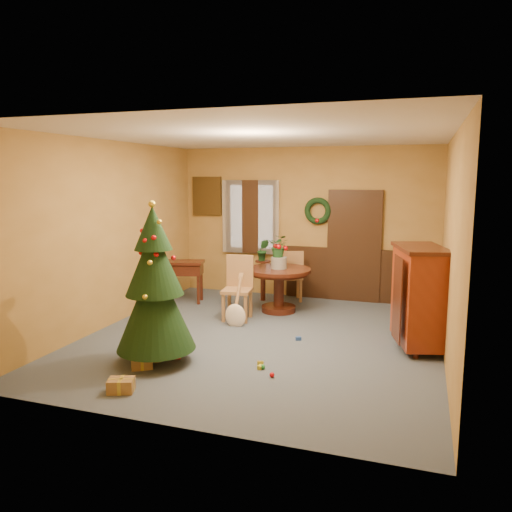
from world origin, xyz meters
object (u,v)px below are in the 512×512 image
at_px(chair_near, 238,285).
at_px(sideboard, 419,294).
at_px(christmas_tree, 155,287).
at_px(writing_desk, 180,271).
at_px(dining_table, 279,281).

distance_m(chair_near, sideboard, 2.91).
xyz_separation_m(chair_near, christmas_tree, (-0.29, -2.20, 0.41)).
xyz_separation_m(christmas_tree, writing_desk, (-1.14, 2.89, -0.38)).
bearing_deg(chair_near, christmas_tree, -97.45).
bearing_deg(writing_desk, dining_table, -2.05).
relative_size(dining_table, writing_desk, 1.16).
relative_size(dining_table, chair_near, 1.06).
relative_size(chair_near, writing_desk, 1.09).
height_order(dining_table, writing_desk, writing_desk).
distance_m(dining_table, writing_desk, 1.95).
bearing_deg(dining_table, writing_desk, 177.95).
bearing_deg(christmas_tree, dining_table, 74.04).
distance_m(chair_near, writing_desk, 1.59).
distance_m(christmas_tree, writing_desk, 3.13).
relative_size(christmas_tree, sideboard, 1.45).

